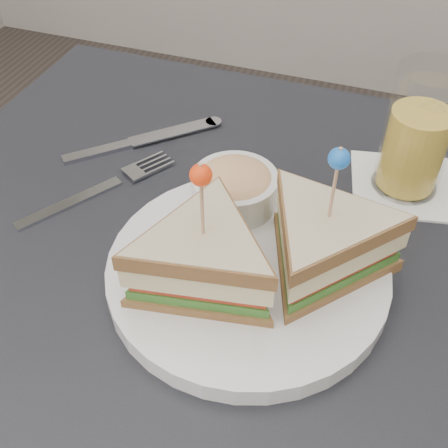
# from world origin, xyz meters

# --- Properties ---
(table) EXTENTS (0.80, 0.80, 0.75)m
(table) POSITION_xyz_m (0.00, 0.00, 0.67)
(table) COLOR black
(table) RESTS_ON ground
(plate_meal) EXTENTS (0.37, 0.37, 0.17)m
(plate_meal) POSITION_xyz_m (0.05, -0.01, 0.80)
(plate_meal) COLOR white
(plate_meal) RESTS_ON table
(cutlery_fork) EXTENTS (0.13, 0.19, 0.01)m
(cutlery_fork) POSITION_xyz_m (-0.17, 0.07, 0.75)
(cutlery_fork) COLOR #B6BCC2
(cutlery_fork) RESTS_ON table
(cutlery_knife) EXTENTS (0.18, 0.17, 0.01)m
(cutlery_knife) POSITION_xyz_m (-0.17, 0.17, 0.75)
(cutlery_knife) COLOR #B4B7BF
(cutlery_knife) RESTS_ON table
(drink_set) EXTENTS (0.15, 0.15, 0.16)m
(drink_set) POSITION_xyz_m (0.18, 0.20, 0.82)
(drink_set) COLOR white
(drink_set) RESTS_ON table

